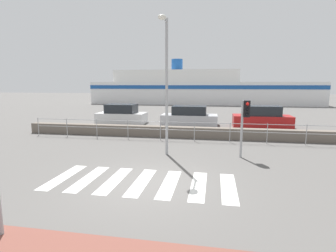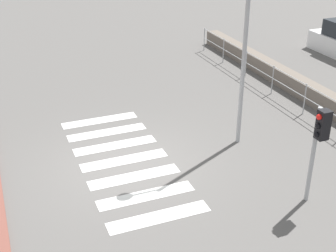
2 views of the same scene
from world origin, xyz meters
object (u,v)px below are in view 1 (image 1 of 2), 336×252
at_px(traffic_light_far, 245,116).
at_px(parked_car_red, 262,118).
at_px(streetlamp, 166,71).
at_px(parked_car_white, 122,115).
at_px(ferry_boat, 197,89).
at_px(parked_car_silver, 189,117).

bearing_deg(traffic_light_far, parked_car_red, 75.91).
distance_m(streetlamp, parked_car_white, 10.70).
xyz_separation_m(ferry_boat, parked_car_silver, (0.97, -23.23, -1.62)).
relative_size(traffic_light_far, parked_car_red, 0.59).
xyz_separation_m(streetlamp, parked_car_silver, (0.18, 8.87, -2.98)).
distance_m(traffic_light_far, parked_car_silver, 9.20).
bearing_deg(streetlamp, parked_car_silver, 88.86).
height_order(traffic_light_far, ferry_boat, ferry_boat).
height_order(traffic_light_far, parked_car_red, traffic_light_far).
distance_m(parked_car_silver, parked_car_red, 5.26).
height_order(ferry_boat, parked_car_white, ferry_boat).
bearing_deg(streetlamp, ferry_boat, 91.41).
height_order(streetlamp, parked_car_white, streetlamp).
xyz_separation_m(traffic_light_far, parked_car_silver, (-3.11, 8.58, -1.15)).
bearing_deg(ferry_boat, parked_car_white, -100.80).
distance_m(traffic_light_far, streetlamp, 3.77).
bearing_deg(streetlamp, parked_car_red, 58.48).
bearing_deg(ferry_boat, parked_car_silver, -87.62).
height_order(traffic_light_far, parked_car_white, traffic_light_far).
bearing_deg(parked_car_red, ferry_boat, 105.01).
xyz_separation_m(traffic_light_far, parked_car_white, (-8.50, 8.58, -1.12)).
xyz_separation_m(streetlamp, parked_car_red, (5.44, 8.87, -2.94)).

